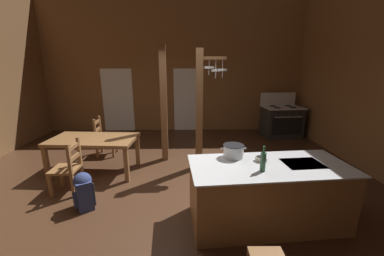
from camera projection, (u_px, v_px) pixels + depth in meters
The scene contains 15 objects.
ground_plane at pixel (165, 193), 4.30m from camera, with size 9.07×8.91×0.10m, color #422819.
wall_back at pixel (174, 66), 7.71m from camera, with size 9.07×0.14×4.24m, color brown.
glazed_door_back_left at pixel (118, 100), 7.88m from camera, with size 1.00×0.01×2.05m, color white.
glazed_panel_back_right at pixel (187, 100), 7.93m from camera, with size 0.84×0.01×2.05m, color white.
kitchen_island at pixel (267, 194), 3.34m from camera, with size 2.23×1.12×0.88m.
stove_range at pixel (281, 121), 7.37m from camera, with size 1.20×0.90×1.32m.
support_post_with_pot_rack at pixel (201, 104), 4.90m from camera, with size 0.62×0.21×2.59m.
support_post_center at pixel (164, 105), 5.36m from camera, with size 0.14×0.14×2.59m.
dining_table at pixel (93, 142), 4.87m from camera, with size 1.76×1.02×0.74m.
ladderback_chair_near_window at pixel (68, 168), 4.14m from camera, with size 0.44×0.44×0.95m.
ladderback_chair_by_post at pixel (104, 137), 5.86m from camera, with size 0.46×0.46×0.95m.
backpack at pixel (83, 190), 3.70m from camera, with size 0.38×0.39×0.60m.
stockpot_on_counter at pixel (233, 151), 3.47m from camera, with size 0.37×0.31×0.19m.
mixing_bowl_on_counter at pixel (261, 159), 3.34m from camera, with size 0.17×0.17×0.06m.
bottle_tall_on_counter at pixel (263, 161), 3.00m from camera, with size 0.07×0.07×0.33m.
Camera 1 is at (0.40, -3.85, 2.21)m, focal length 22.28 mm.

